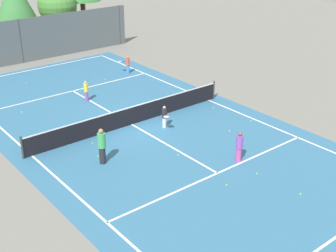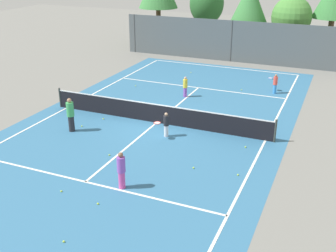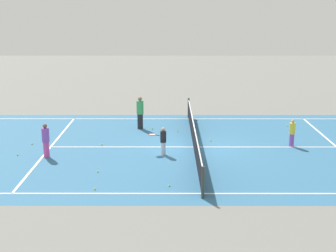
{
  "view_description": "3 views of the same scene",
  "coord_description": "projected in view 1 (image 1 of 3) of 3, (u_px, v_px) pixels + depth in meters",
  "views": [
    {
      "loc": [
        -12.28,
        -18.34,
        10.07
      ],
      "look_at": [
        0.06,
        -2.96,
        0.96
      ],
      "focal_mm": 49.52,
      "sensor_mm": 36.0,
      "label": 1
    },
    {
      "loc": [
        8.16,
        -17.51,
        7.94
      ],
      "look_at": [
        1.37,
        -1.71,
        0.7
      ],
      "focal_mm": 43.97,
      "sensor_mm": 36.0,
      "label": 2
    },
    {
      "loc": [
        20.78,
        -1.12,
        6.19
      ],
      "look_at": [
        -0.1,
        -1.15,
        0.95
      ],
      "focal_mm": 51.87,
      "sensor_mm": 36.0,
      "label": 3
    }
  ],
  "objects": [
    {
      "name": "tennis_ball_1",
      "position": [
        98.0,
        156.0,
        20.98
      ],
      "size": [
        0.07,
        0.07,
        0.07
      ],
      "primitive_type": "sphere",
      "color": "#CCE533",
      "rests_on": "ground_plane"
    },
    {
      "name": "court_surface",
      "position": [
        132.0,
        124.0,
        24.18
      ],
      "size": [
        13.0,
        25.0,
        0.01
      ],
      "color": "teal",
      "rests_on": "ground_plane"
    },
    {
      "name": "ground_plane",
      "position": [
        132.0,
        124.0,
        24.18
      ],
      "size": [
        80.0,
        80.0,
        0.0
      ],
      "primitive_type": "plane",
      "color": "slate"
    },
    {
      "name": "tennis_ball_5",
      "position": [
        213.0,
        108.0,
        26.14
      ],
      "size": [
        0.07,
        0.07,
        0.07
      ],
      "primitive_type": "sphere",
      "color": "#CCE533",
      "rests_on": "ground_plane"
    },
    {
      "name": "tennis_ball_2",
      "position": [
        230.0,
        131.0,
        23.39
      ],
      "size": [
        0.07,
        0.07,
        0.07
      ],
      "primitive_type": "sphere",
      "color": "#CCE533",
      "rests_on": "ground_plane"
    },
    {
      "name": "tennis_ball_9",
      "position": [
        257.0,
        174.0,
        19.56
      ],
      "size": [
        0.07,
        0.07,
        0.07
      ],
      "primitive_type": "sphere",
      "color": "#CCE533",
      "rests_on": "ground_plane"
    },
    {
      "name": "tennis_ball_11",
      "position": [
        178.0,
        155.0,
        21.06
      ],
      "size": [
        0.07,
        0.07,
        0.07
      ],
      "primitive_type": "sphere",
      "color": "#CCE533",
      "rests_on": "ground_plane"
    },
    {
      "name": "player_4",
      "position": [
        86.0,
        91.0,
        26.95
      ],
      "size": [
        0.26,
        0.26,
        1.23
      ],
      "color": "purple",
      "rests_on": "ground_plane"
    },
    {
      "name": "tennis_net",
      "position": [
        131.0,
        116.0,
        23.97
      ],
      "size": [
        11.9,
        0.1,
        1.1
      ],
      "color": "#333833",
      "rests_on": "ground_plane"
    },
    {
      "name": "player_0",
      "position": [
        127.0,
        64.0,
        31.64
      ],
      "size": [
        0.74,
        0.73,
        1.21
      ],
      "color": "#388CD8",
      "rests_on": "ground_plane"
    },
    {
      "name": "player_1",
      "position": [
        164.0,
        117.0,
        23.57
      ],
      "size": [
        0.59,
        0.82,
        1.19
      ],
      "color": "silver",
      "rests_on": "ground_plane"
    },
    {
      "name": "player_3",
      "position": [
        239.0,
        146.0,
        20.31
      ],
      "size": [
        0.31,
        0.31,
        1.44
      ],
      "color": "#D14799",
      "rests_on": "ground_plane"
    },
    {
      "name": "tree_1",
      "position": [
        57.0,
        5.0,
        36.41
      ],
      "size": [
        3.07,
        3.07,
        4.98
      ],
      "color": "brown",
      "rests_on": "ground_plane"
    },
    {
      "name": "perimeter_fence",
      "position": [
        21.0,
        41.0,
        33.43
      ],
      "size": [
        18.0,
        0.12,
        3.2
      ],
      "color": "#515B60",
      "rests_on": "ground_plane"
    },
    {
      "name": "tennis_ball_7",
      "position": [
        105.0,
        79.0,
        30.6
      ],
      "size": [
        0.07,
        0.07,
        0.07
      ],
      "primitive_type": "sphere",
      "color": "#CCE533",
      "rests_on": "ground_plane"
    },
    {
      "name": "tennis_ball_6",
      "position": [
        107.0,
        123.0,
        24.22
      ],
      "size": [
        0.07,
        0.07,
        0.07
      ],
      "primitive_type": "sphere",
      "color": "#CCE533",
      "rests_on": "ground_plane"
    },
    {
      "name": "tennis_ball_8",
      "position": [
        300.0,
        194.0,
        18.15
      ],
      "size": [
        0.07,
        0.07,
        0.07
      ],
      "primitive_type": "sphere",
      "color": "#CCE533",
      "rests_on": "ground_plane"
    },
    {
      "name": "tennis_ball_0",
      "position": [
        27.0,
        83.0,
        29.96
      ],
      "size": [
        0.07,
        0.07,
        0.07
      ],
      "primitive_type": "sphere",
      "color": "#CCE533",
      "rests_on": "ground_plane"
    },
    {
      "name": "tennis_ball_12",
      "position": [
        227.0,
        185.0,
        18.74
      ],
      "size": [
        0.07,
        0.07,
        0.07
      ],
      "primitive_type": "sphere",
      "color": "#CCE533",
      "rests_on": "ground_plane"
    },
    {
      "name": "tennis_ball_10",
      "position": [
        93.0,
        143.0,
        22.15
      ],
      "size": [
        0.07,
        0.07,
        0.07
      ],
      "primitive_type": "sphere",
      "color": "#CCE533",
      "rests_on": "ground_plane"
    },
    {
      "name": "tennis_ball_4",
      "position": [
        251.0,
        121.0,
        24.51
      ],
      "size": [
        0.07,
        0.07,
        0.07
      ],
      "primitive_type": "sphere",
      "color": "#CCE533",
      "rests_on": "ground_plane"
    },
    {
      "name": "tennis_ball_3",
      "position": [
        22.0,
        112.0,
        25.58
      ],
      "size": [
        0.07,
        0.07,
        0.07
      ],
      "primitive_type": "sphere",
      "color": "#CCE533",
      "rests_on": "ground_plane"
    },
    {
      "name": "player_2",
      "position": [
        102.0,
        146.0,
        20.11
      ],
      "size": [
        0.36,
        0.36,
        1.67
      ],
      "color": "#232328",
      "rests_on": "ground_plane"
    }
  ]
}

